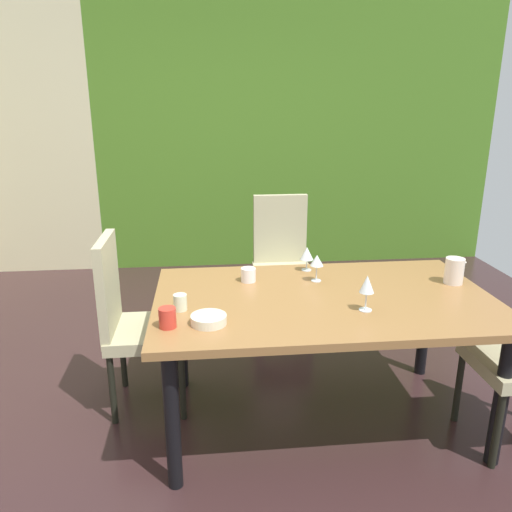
% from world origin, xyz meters
% --- Properties ---
extents(ground_plane, '(6.01, 5.50, 0.02)m').
position_xyz_m(ground_plane, '(0.00, 0.00, -0.01)').
color(ground_plane, '#321F20').
extents(garden_window_panel, '(4.17, 0.10, 2.74)m').
position_xyz_m(garden_window_panel, '(0.92, 2.70, 1.37)').
color(garden_window_panel, '#467521').
rests_on(garden_window_panel, ground_plane).
extents(dining_table, '(1.76, 1.06, 0.75)m').
position_xyz_m(dining_table, '(0.52, -0.18, 0.67)').
color(dining_table, olive).
rests_on(dining_table, ground_plane).
extents(chair_left_far, '(0.45, 0.44, 1.02)m').
position_xyz_m(chair_left_far, '(-0.51, 0.10, 0.55)').
color(chair_left_far, tan).
rests_on(chair_left_far, ground_plane).
extents(chair_head_far, '(0.44, 0.45, 1.03)m').
position_xyz_m(chair_head_far, '(0.50, 1.10, 0.56)').
color(chair_head_far, tan).
rests_on(chair_head_far, ground_plane).
extents(wine_glass_east, '(0.08, 0.08, 0.14)m').
position_xyz_m(wine_glass_east, '(0.51, 0.23, 0.85)').
color(wine_glass_east, silver).
rests_on(wine_glass_east, dining_table).
extents(wine_glass_near_window, '(0.07, 0.07, 0.18)m').
position_xyz_m(wine_glass_near_window, '(0.68, -0.38, 0.88)').
color(wine_glass_near_window, silver).
rests_on(wine_glass_near_window, dining_table).
extents(wine_glass_corner, '(0.07, 0.07, 0.15)m').
position_xyz_m(wine_glass_corner, '(0.53, 0.05, 0.87)').
color(wine_glass_corner, silver).
rests_on(wine_glass_corner, dining_table).
extents(serving_bowl_rear, '(0.16, 0.16, 0.04)m').
position_xyz_m(serving_bowl_rear, '(-0.08, -0.46, 0.77)').
color(serving_bowl_rear, beige).
rests_on(serving_bowl_rear, dining_table).
extents(cup_north, '(0.08, 0.08, 0.09)m').
position_xyz_m(cup_north, '(-0.26, -0.47, 0.79)').
color(cup_north, red).
rests_on(cup_north, dining_table).
extents(cup_center, '(0.07, 0.07, 0.08)m').
position_xyz_m(cup_center, '(-0.21, -0.29, 0.79)').
color(cup_center, silver).
rests_on(cup_center, dining_table).
extents(cup_right, '(0.08, 0.08, 0.08)m').
position_xyz_m(cup_right, '(0.15, 0.08, 0.79)').
color(cup_right, white).
rests_on(cup_right, dining_table).
extents(pitcher_front, '(0.12, 0.10, 0.15)m').
position_xyz_m(pitcher_front, '(1.28, -0.07, 0.82)').
color(pitcher_front, silver).
rests_on(pitcher_front, dining_table).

